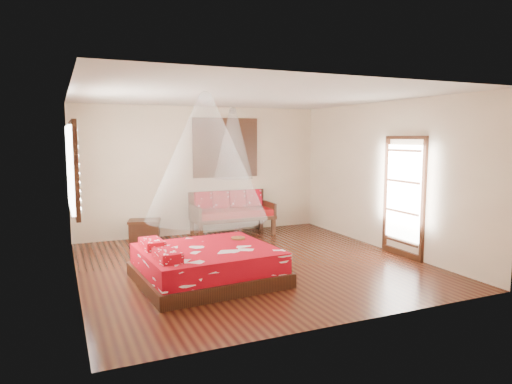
{
  "coord_description": "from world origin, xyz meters",
  "views": [
    {
      "loc": [
        -2.95,
        -6.94,
        2.14
      ],
      "look_at": [
        0.33,
        0.55,
        1.15
      ],
      "focal_mm": 32.0,
      "sensor_mm": 36.0,
      "label": 1
    }
  ],
  "objects": [
    {
      "name": "room",
      "position": [
        0.0,
        0.0,
        1.4
      ],
      "size": [
        5.54,
        5.54,
        2.84
      ],
      "color": "black",
      "rests_on": "ground"
    },
    {
      "name": "bed",
      "position": [
        -0.98,
        -0.6,
        0.25
      ],
      "size": [
        2.12,
        1.95,
        0.63
      ],
      "rotation": [
        0.0,
        0.0,
        0.08
      ],
      "color": "black",
      "rests_on": "floor"
    },
    {
      "name": "daybed",
      "position": [
        0.54,
        2.38,
        0.52
      ],
      "size": [
        1.78,
        0.79,
        0.94
      ],
      "color": "black",
      "rests_on": "floor"
    },
    {
      "name": "storage_chest",
      "position": [
        -1.35,
        2.45,
        0.23
      ],
      "size": [
        0.74,
        0.62,
        0.44
      ],
      "rotation": [
        0.0,
        0.0,
        -0.26
      ],
      "color": "black",
      "rests_on": "floor"
    },
    {
      "name": "shutter_panel",
      "position": [
        0.54,
        2.72,
        1.9
      ],
      "size": [
        1.52,
        0.06,
        1.32
      ],
      "color": "black",
      "rests_on": "wall_back"
    },
    {
      "name": "window_left",
      "position": [
        -2.71,
        0.2,
        1.7
      ],
      "size": [
        0.1,
        1.74,
        1.34
      ],
      "color": "black",
      "rests_on": "wall_left"
    },
    {
      "name": "glazed_door",
      "position": [
        2.72,
        -0.6,
        1.07
      ],
      "size": [
        0.08,
        1.02,
        2.16
      ],
      "color": "black",
      "rests_on": "floor"
    },
    {
      "name": "wine_tray",
      "position": [
        -0.32,
        -0.22,
        0.55
      ],
      "size": [
        0.23,
        0.23,
        0.19
      ],
      "rotation": [
        0.0,
        0.0,
        -0.23
      ],
      "color": "brown",
      "rests_on": "bed"
    },
    {
      "name": "mosquito_net_main",
      "position": [
        -0.96,
        -0.59,
        1.85
      ],
      "size": [
        1.79,
        1.79,
        1.8
      ],
      "primitive_type": "cone",
      "color": "white",
      "rests_on": "ceiling"
    },
    {
      "name": "mosquito_net_daybed",
      "position": [
        0.54,
        2.25,
        2.0
      ],
      "size": [
        0.84,
        0.84,
        1.5
      ],
      "primitive_type": "cone",
      "color": "white",
      "rests_on": "ceiling"
    }
  ]
}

